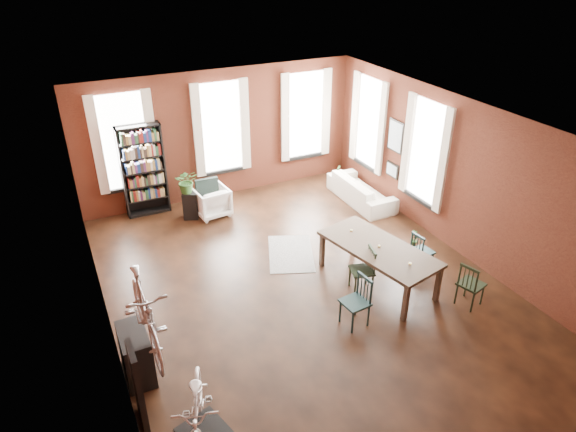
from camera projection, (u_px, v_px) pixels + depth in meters
room at (302, 170)px, 9.35m from camera, size 9.00×9.04×3.22m
dining_table at (377, 265)px, 9.74m from camera, size 1.53×2.49×0.79m
dining_chair_a at (355, 302)px, 8.64m from camera, size 0.47×0.47×0.91m
dining_chair_b at (362, 270)px, 9.49m from camera, size 0.50×0.50×0.89m
dining_chair_c at (471, 284)px, 9.12m from camera, size 0.50×0.50×0.87m
dining_chair_d at (422, 251)px, 10.11m from camera, size 0.42×0.42×0.83m
bookshelf at (143, 171)px, 11.91m from camera, size 1.00×0.32×2.20m
white_armchair at (211, 200)px, 12.15m from camera, size 0.82×0.78×0.78m
cream_sofa at (362, 186)px, 12.77m from camera, size 0.61×2.08×0.81m
striped_rug at (291, 253)px, 10.80m from camera, size 1.40×1.70×0.01m
bike_wall_rack at (138, 387)px, 6.76m from camera, size 0.16×0.60×1.30m
console_table at (136, 354)px, 7.64m from camera, size 0.40×0.80×0.80m
plant_stand at (191, 205)px, 12.06m from camera, size 0.43×0.43×0.66m
plant_by_sofa at (334, 183)px, 13.55m from camera, size 0.58×0.73×0.29m
plant_small at (414, 243)px, 11.06m from camera, size 0.31×0.42×0.13m
bicycle_floor at (195, 388)px, 6.34m from camera, size 0.77×0.96×1.58m
bicycle_hung at (141, 291)px, 6.15m from camera, size 0.47×1.00×1.66m
plant_on_stand at (187, 184)px, 11.78m from camera, size 0.63×0.67×0.44m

